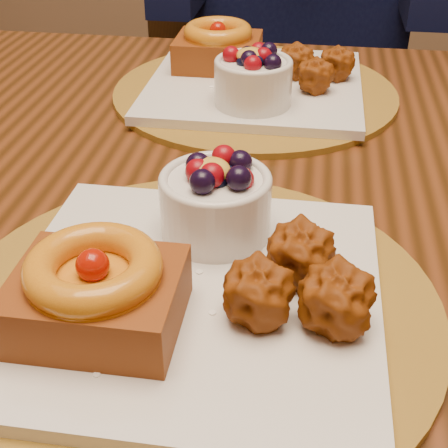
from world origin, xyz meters
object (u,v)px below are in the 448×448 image
at_px(place_setting_near, 190,277).
at_px(place_setting_far, 252,77).
at_px(chair_far, 237,90).
at_px(dining_table, 232,232).

distance_m(place_setting_near, place_setting_far, 0.43).
bearing_deg(chair_far, place_setting_far, -97.98).
height_order(dining_table, place_setting_far, place_setting_far).
bearing_deg(place_setting_near, chair_far, 95.62).
height_order(dining_table, place_setting_near, place_setting_near).
bearing_deg(place_setting_far, dining_table, -89.14).
distance_m(place_setting_near, chair_far, 1.18).
bearing_deg(place_setting_near, dining_table, 89.17).
distance_m(dining_table, place_setting_far, 0.24).
xyz_separation_m(dining_table, place_setting_near, (-0.00, -0.21, 0.10)).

